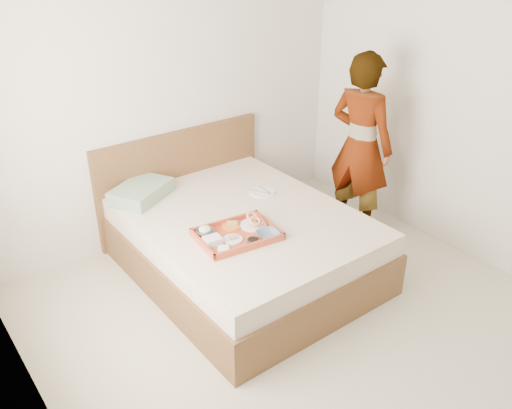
{
  "coord_description": "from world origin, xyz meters",
  "views": [
    {
      "loc": [
        -2.13,
        -1.99,
        2.54
      ],
      "look_at": [
        0.08,
        0.9,
        0.65
      ],
      "focal_mm": 37.4,
      "sensor_mm": 36.0,
      "label": 1
    }
  ],
  "objects_px": {
    "bed": "(244,244)",
    "person": "(361,146)",
    "tray": "(237,234)",
    "dinner_plate": "(262,192)"
  },
  "relations": [
    {
      "from": "bed",
      "to": "dinner_plate",
      "type": "relative_size",
      "value": 9.05
    },
    {
      "from": "dinner_plate",
      "to": "person",
      "type": "distance_m",
      "value": 0.97
    },
    {
      "from": "tray",
      "to": "dinner_plate",
      "type": "bearing_deg",
      "value": 45.42
    },
    {
      "from": "person",
      "to": "tray",
      "type": "bearing_deg",
      "value": 87.3
    },
    {
      "from": "bed",
      "to": "person",
      "type": "xyz_separation_m",
      "value": [
        1.24,
        -0.06,
        0.57
      ]
    },
    {
      "from": "dinner_plate",
      "to": "person",
      "type": "xyz_separation_m",
      "value": [
        0.87,
        -0.29,
        0.3
      ]
    },
    {
      "from": "dinner_plate",
      "to": "person",
      "type": "height_order",
      "value": "person"
    },
    {
      "from": "tray",
      "to": "dinner_plate",
      "type": "xyz_separation_m",
      "value": [
        0.6,
        0.48,
        -0.02
      ]
    },
    {
      "from": "tray",
      "to": "dinner_plate",
      "type": "height_order",
      "value": "tray"
    },
    {
      "from": "bed",
      "to": "person",
      "type": "height_order",
      "value": "person"
    }
  ]
}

